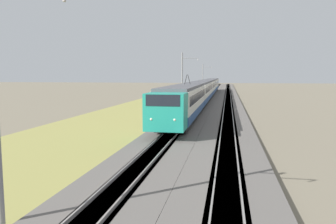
# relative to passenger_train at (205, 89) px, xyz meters

# --- Properties ---
(ballast_main) EXTENTS (240.00, 4.40, 0.30)m
(ballast_main) POSITION_rel_passenger_train_xyz_m (-11.11, 0.00, -2.18)
(ballast_main) COLOR #605B56
(ballast_main) RESTS_ON ground
(ballast_adjacent) EXTENTS (240.00, 4.40, 0.30)m
(ballast_adjacent) POSITION_rel_passenger_train_xyz_m (-11.11, -4.41, -2.18)
(ballast_adjacent) COLOR #605B56
(ballast_adjacent) RESTS_ON ground
(track_main) EXTENTS (240.00, 1.57, 0.45)m
(track_main) POSITION_rel_passenger_train_xyz_m (-11.11, 0.00, -2.17)
(track_main) COLOR #4C4238
(track_main) RESTS_ON ground
(track_adjacent) EXTENTS (240.00, 1.57, 0.45)m
(track_adjacent) POSITION_rel_passenger_train_xyz_m (-11.11, -4.41, -2.17)
(track_adjacent) COLOR #4C4238
(track_adjacent) RESTS_ON ground
(grass_verge) EXTENTS (240.00, 12.75, 0.12)m
(grass_verge) POSITION_rel_passenger_train_xyz_m (-11.11, 6.72, -2.27)
(grass_verge) COLOR #99934C
(grass_verge) RESTS_ON ground
(passenger_train) EXTENTS (81.25, 3.01, 4.99)m
(passenger_train) POSITION_rel_passenger_train_xyz_m (0.00, 0.00, 0.00)
(passenger_train) COLOR teal
(passenger_train) RESTS_ON ground
(catenary_mast_mid) EXTENTS (0.22, 2.56, 8.38)m
(catenary_mast_mid) POSITION_rel_passenger_train_xyz_m (-12.63, 2.55, 2.00)
(catenary_mast_mid) COLOR slate
(catenary_mast_mid) RESTS_ON ground
(catenary_mast_far) EXTENTS (0.22, 2.56, 8.02)m
(catenary_mast_far) POSITION_rel_passenger_train_xyz_m (28.66, 2.55, 1.82)
(catenary_mast_far) COLOR slate
(catenary_mast_far) RESTS_ON ground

